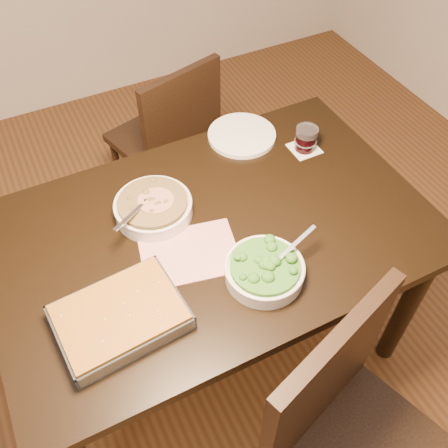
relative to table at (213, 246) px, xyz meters
name	(u,v)px	position (x,y,z in m)	size (l,w,h in m)	color
ground	(216,340)	(0.00, 0.00, -0.65)	(4.00, 4.00, 0.00)	#4D2B16
table	(213,246)	(0.00, 0.00, 0.00)	(1.40, 0.90, 0.75)	black
magazine_a	(190,253)	(-0.11, -0.06, 0.10)	(0.29, 0.22, 0.01)	#AA303D
coaster	(304,149)	(0.47, 0.19, 0.10)	(0.10, 0.10, 0.00)	white
stew_bowl	(153,207)	(-0.15, 0.14, 0.13)	(0.25, 0.25, 0.10)	silver
broccoli_bowl	(265,270)	(0.05, -0.24, 0.13)	(0.27, 0.24, 0.09)	silver
baking_dish	(120,317)	(-0.37, -0.19, 0.12)	(0.36, 0.27, 0.06)	silver
wine_tumbler	(306,138)	(0.47, 0.19, 0.15)	(0.08, 0.08, 0.09)	black
dinner_plate	(242,135)	(0.30, 0.36, 0.10)	(0.26, 0.26, 0.02)	white
chair_near	(351,438)	(0.08, -0.70, -0.10)	(0.58, 0.58, 0.98)	black
chair_far	(170,136)	(0.16, 0.80, -0.17)	(0.50, 0.50, 0.87)	black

